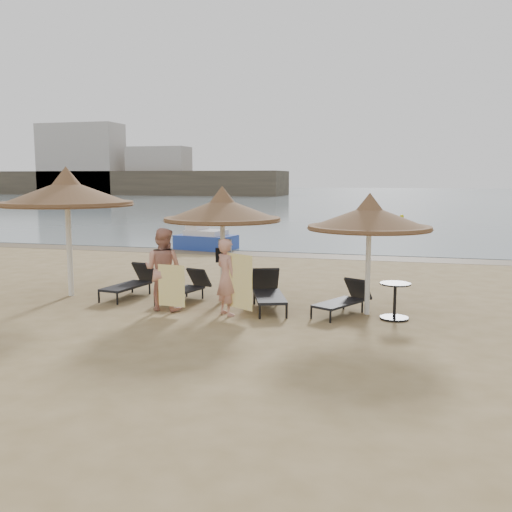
{
  "coord_description": "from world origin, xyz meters",
  "views": [
    {
      "loc": [
        4.42,
        -12.21,
        3.01
      ],
      "look_at": [
        0.87,
        1.2,
        1.09
      ],
      "focal_mm": 40.0,
      "sensor_mm": 36.0,
      "label": 1
    }
  ],
  "objects_px": {
    "palapa_center": "(222,210)",
    "lounger_far_right": "(344,299)",
    "palapa_right": "(369,218)",
    "palapa_left": "(67,193)",
    "side_table": "(395,302)",
    "lounger_near_right": "(268,291)",
    "person_left": "(163,263)",
    "lounger_near_left": "(186,287)",
    "lounger_far_left": "(132,282)",
    "person_right": "(226,271)",
    "pedal_boat": "(205,239)"
  },
  "relations": [
    {
      "from": "palapa_center",
      "to": "lounger_far_right",
      "type": "xyz_separation_m",
      "value": [
        2.99,
        -0.48,
        -1.9
      ]
    },
    {
      "from": "palapa_center",
      "to": "palapa_right",
      "type": "bearing_deg",
      "value": -6.75
    },
    {
      "from": "palapa_left",
      "to": "side_table",
      "type": "height_order",
      "value": "palapa_left"
    },
    {
      "from": "palapa_left",
      "to": "lounger_near_right",
      "type": "xyz_separation_m",
      "value": [
        5.2,
        -0.05,
        -2.22
      ]
    },
    {
      "from": "person_left",
      "to": "lounger_near_left",
      "type": "bearing_deg",
      "value": -92.4
    },
    {
      "from": "palapa_right",
      "to": "lounger_far_left",
      "type": "distance_m",
      "value": 6.19
    },
    {
      "from": "person_left",
      "to": "palapa_right",
      "type": "bearing_deg",
      "value": -166.76
    },
    {
      "from": "palapa_left",
      "to": "lounger_far_right",
      "type": "xyz_separation_m",
      "value": [
        6.97,
        -0.16,
        -2.28
      ]
    },
    {
      "from": "lounger_far_right",
      "to": "person_right",
      "type": "relative_size",
      "value": 0.87
    },
    {
      "from": "side_table",
      "to": "person_left",
      "type": "bearing_deg",
      "value": -174.83
    },
    {
      "from": "lounger_near_right",
      "to": "person_right",
      "type": "relative_size",
      "value": 1.03
    },
    {
      "from": "lounger_far_right",
      "to": "pedal_boat",
      "type": "xyz_separation_m",
      "value": [
        -6.87,
        9.97,
        0.08
      ]
    },
    {
      "from": "palapa_right",
      "to": "person_right",
      "type": "xyz_separation_m",
      "value": [
        -2.98,
        -0.86,
        -1.15
      ]
    },
    {
      "from": "lounger_far_right",
      "to": "person_right",
      "type": "bearing_deg",
      "value": -135.04
    },
    {
      "from": "palapa_right",
      "to": "person_left",
      "type": "distance_m",
      "value": 4.71
    },
    {
      "from": "lounger_far_left",
      "to": "lounger_near_right",
      "type": "relative_size",
      "value": 0.93
    },
    {
      "from": "person_left",
      "to": "person_right",
      "type": "bearing_deg",
      "value": 179.9
    },
    {
      "from": "lounger_near_left",
      "to": "palapa_right",
      "type": "bearing_deg",
      "value": 11.01
    },
    {
      "from": "palapa_right",
      "to": "pedal_boat",
      "type": "relative_size",
      "value": 1.02
    },
    {
      "from": "lounger_far_right",
      "to": "person_right",
      "type": "distance_m",
      "value": 2.69
    },
    {
      "from": "palapa_center",
      "to": "person_right",
      "type": "relative_size",
      "value": 1.44
    },
    {
      "from": "person_right",
      "to": "side_table",
      "type": "bearing_deg",
      "value": -131.03
    },
    {
      "from": "lounger_far_left",
      "to": "side_table",
      "type": "bearing_deg",
      "value": 2.37
    },
    {
      "from": "palapa_center",
      "to": "lounger_far_left",
      "type": "distance_m",
      "value": 3.07
    },
    {
      "from": "lounger_far_right",
      "to": "lounger_far_left",
      "type": "bearing_deg",
      "value": -157.84
    },
    {
      "from": "lounger_far_left",
      "to": "lounger_near_right",
      "type": "xyz_separation_m",
      "value": [
        3.66,
        -0.39,
        0.02
      ]
    },
    {
      "from": "pedal_boat",
      "to": "lounger_near_left",
      "type": "bearing_deg",
      "value": -60.96
    },
    {
      "from": "palapa_left",
      "to": "lounger_far_right",
      "type": "distance_m",
      "value": 7.33
    },
    {
      "from": "lounger_near_right",
      "to": "side_table",
      "type": "distance_m",
      "value": 2.88
    },
    {
      "from": "lounger_near_right",
      "to": "palapa_center",
      "type": "bearing_deg",
      "value": 143.47
    },
    {
      "from": "palapa_center",
      "to": "lounger_far_right",
      "type": "bearing_deg",
      "value": -9.19
    },
    {
      "from": "lounger_near_right",
      "to": "lounger_far_left",
      "type": "bearing_deg",
      "value": 154.3
    },
    {
      "from": "person_left",
      "to": "pedal_boat",
      "type": "distance_m",
      "value": 11.05
    },
    {
      "from": "palapa_right",
      "to": "side_table",
      "type": "distance_m",
      "value": 1.89
    },
    {
      "from": "lounger_far_left",
      "to": "pedal_boat",
      "type": "height_order",
      "value": "pedal_boat"
    },
    {
      "from": "palapa_center",
      "to": "pedal_boat",
      "type": "height_order",
      "value": "palapa_center"
    },
    {
      "from": "lounger_near_left",
      "to": "palapa_center",
      "type": "bearing_deg",
      "value": 20.47
    },
    {
      "from": "palapa_left",
      "to": "person_right",
      "type": "height_order",
      "value": "palapa_left"
    },
    {
      "from": "palapa_right",
      "to": "person_left",
      "type": "bearing_deg",
      "value": -170.56
    },
    {
      "from": "side_table",
      "to": "person_left",
      "type": "xyz_separation_m",
      "value": [
        -5.12,
        -0.46,
        0.72
      ]
    },
    {
      "from": "lounger_near_left",
      "to": "lounger_far_left",
      "type": "bearing_deg",
      "value": -168.61
    },
    {
      "from": "palapa_left",
      "to": "side_table",
      "type": "bearing_deg",
      "value": -2.69
    },
    {
      "from": "palapa_center",
      "to": "person_left",
      "type": "xyz_separation_m",
      "value": [
        -1.05,
        -1.16,
        -1.14
      ]
    },
    {
      "from": "pedal_boat",
      "to": "palapa_right",
      "type": "bearing_deg",
      "value": -41.48
    },
    {
      "from": "person_left",
      "to": "person_right",
      "type": "height_order",
      "value": "person_left"
    },
    {
      "from": "lounger_far_left",
      "to": "palapa_left",
      "type": "bearing_deg",
      "value": -158.89
    },
    {
      "from": "person_left",
      "to": "side_table",
      "type": "bearing_deg",
      "value": -171.04
    },
    {
      "from": "palapa_center",
      "to": "lounger_near_right",
      "type": "bearing_deg",
      "value": -16.87
    },
    {
      "from": "lounger_near_right",
      "to": "lounger_far_right",
      "type": "relative_size",
      "value": 1.18
    },
    {
      "from": "palapa_left",
      "to": "lounger_far_left",
      "type": "bearing_deg",
      "value": 12.45
    }
  ]
}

